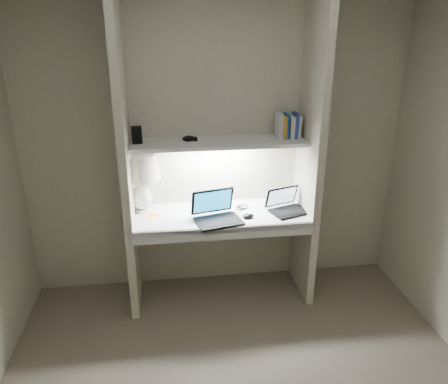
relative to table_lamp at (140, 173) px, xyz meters
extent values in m
cube|color=beige|center=(0.64, 0.14, 0.15)|extent=(3.20, 0.01, 2.50)
cube|color=beige|center=(-0.09, -0.14, 0.15)|extent=(0.06, 0.55, 2.50)
cube|color=beige|center=(1.37, -0.14, 0.15)|extent=(0.06, 0.55, 2.50)
cube|color=white|center=(0.64, -0.14, -0.35)|extent=(1.40, 0.55, 0.04)
cube|color=silver|center=(0.64, -0.40, -0.38)|extent=(1.46, 0.03, 0.10)
cube|color=silver|center=(0.64, -0.04, 0.25)|extent=(1.40, 0.36, 0.03)
cube|color=white|center=(0.64, -0.04, 0.22)|extent=(0.60, 0.04, 0.02)
cylinder|color=white|center=(0.00, 0.00, -0.32)|extent=(0.12, 0.12, 0.02)
ellipsoid|color=white|center=(0.00, 0.00, -0.21)|extent=(0.17, 0.17, 0.21)
cylinder|color=white|center=(0.00, 0.00, -0.09)|extent=(0.03, 0.03, 0.09)
sphere|color=#FFD899|center=(0.00, 0.00, 0.00)|extent=(0.05, 0.05, 0.05)
cube|color=black|center=(0.61, -0.31, -0.32)|extent=(0.40, 0.32, 0.02)
cube|color=black|center=(0.61, -0.31, -0.31)|extent=(0.33, 0.24, 0.00)
cube|color=black|center=(0.57, -0.16, -0.21)|extent=(0.36, 0.14, 0.22)
cube|color=#1A98E5|center=(0.57, -0.17, -0.21)|extent=(0.31, 0.12, 0.18)
cube|color=black|center=(1.21, -0.20, -0.32)|extent=(0.35, 0.29, 0.02)
cube|color=black|center=(1.21, -0.20, -0.31)|extent=(0.29, 0.22, 0.00)
cube|color=black|center=(1.17, -0.08, -0.23)|extent=(0.30, 0.15, 0.17)
cube|color=silver|center=(1.17, -0.08, -0.23)|extent=(0.26, 0.13, 0.14)
cube|color=silver|center=(0.66, 0.00, -0.26)|extent=(0.12, 0.10, 0.15)
ellipsoid|color=black|center=(0.85, -0.25, -0.32)|extent=(0.11, 0.09, 0.04)
torus|color=black|center=(0.85, -0.04, -0.33)|extent=(0.10, 0.10, 0.01)
cube|color=yellow|center=(0.08, -0.08, -0.33)|extent=(0.08, 0.08, 0.00)
cube|color=silver|center=(1.29, -0.01, 0.35)|extent=(0.03, 0.13, 0.18)
cube|color=#244193|center=(1.27, -0.01, 0.36)|extent=(0.04, 0.13, 0.20)
cube|color=silver|center=(1.24, -0.01, 0.35)|extent=(0.04, 0.13, 0.18)
cube|color=#204E8E|center=(1.20, -0.01, 0.36)|extent=(0.02, 0.13, 0.20)
cube|color=#C6841C|center=(1.17, -0.01, 0.35)|extent=(0.03, 0.13, 0.18)
cube|color=silver|center=(1.14, -0.01, 0.36)|extent=(0.04, 0.13, 0.20)
cube|color=black|center=(0.00, -0.04, 0.33)|extent=(0.08, 0.06, 0.13)
ellipsoid|color=black|center=(0.40, -0.03, 0.28)|extent=(0.12, 0.10, 0.04)
camera|label=1|loc=(0.23, -3.40, 1.16)|focal=35.00mm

